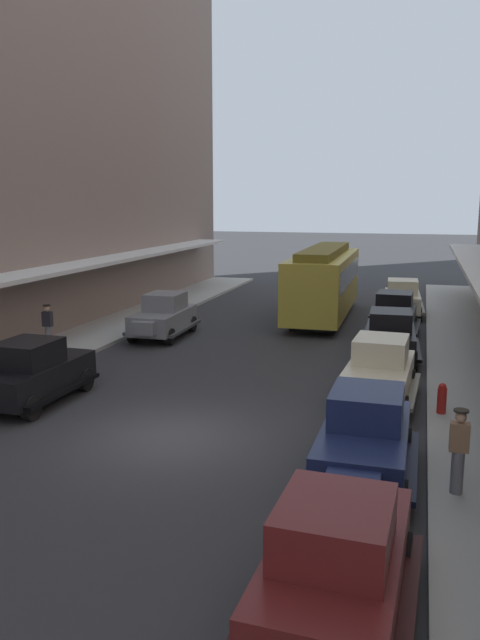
% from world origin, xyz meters
% --- Properties ---
extents(ground_plane, '(200.00, 200.00, 0.00)m').
position_xyz_m(ground_plane, '(0.00, 0.00, 0.00)').
color(ground_plane, '#2D2D30').
extents(parked_car_0, '(2.24, 4.30, 1.84)m').
position_xyz_m(parked_car_0, '(-4.67, 10.52, 0.94)').
color(parked_car_0, slate).
rests_on(parked_car_0, ground).
extents(parked_car_1, '(2.28, 4.31, 1.84)m').
position_xyz_m(parked_car_1, '(4.76, -5.70, 0.94)').
color(parked_car_1, '#591919').
rests_on(parked_car_1, ground).
extents(parked_car_2, '(2.31, 4.32, 1.84)m').
position_xyz_m(parked_car_2, '(4.69, 9.21, 0.94)').
color(parked_car_2, black).
rests_on(parked_car_2, ground).
extents(parked_car_3, '(2.30, 4.32, 1.84)m').
position_xyz_m(parked_car_3, '(4.80, 18.44, 0.94)').
color(parked_car_3, beige).
rests_on(parked_car_3, ground).
extents(parked_car_4, '(2.26, 4.30, 1.84)m').
position_xyz_m(parked_car_4, '(4.62, 13.54, 0.94)').
color(parked_car_4, black).
rests_on(parked_car_4, ground).
extents(parked_car_5, '(2.16, 4.27, 1.84)m').
position_xyz_m(parked_car_5, '(-4.75, 1.37, 0.94)').
color(parked_car_5, black).
rests_on(parked_car_5, ground).
extents(parked_car_6, '(2.15, 4.26, 1.84)m').
position_xyz_m(parked_car_6, '(4.72, -1.05, 0.94)').
color(parked_car_6, '#19234C').
rests_on(parked_car_6, ground).
extents(parked_car_7, '(2.30, 4.32, 1.84)m').
position_xyz_m(parked_car_7, '(4.65, 4.17, 0.94)').
color(parked_car_7, beige).
rests_on(parked_car_7, ground).
extents(streetcar, '(2.68, 9.64, 3.46)m').
position_xyz_m(streetcar, '(1.13, 16.63, 1.90)').
color(streetcar, gold).
rests_on(streetcar, ground).
extents(fire_hydrant, '(0.24, 0.24, 0.82)m').
position_xyz_m(fire_hydrant, '(6.35, 3.19, 0.56)').
color(fire_hydrant, '#B21E19').
rests_on(fire_hydrant, sidewalk_right).
extents(pedestrian_0, '(0.36, 0.28, 1.67)m').
position_xyz_m(pedestrian_0, '(-7.79, 6.77, 1.01)').
color(pedestrian_0, slate).
rests_on(pedestrian_0, sidewalk_left).
extents(pedestrian_1, '(0.36, 0.28, 1.67)m').
position_xyz_m(pedestrian_1, '(6.51, -1.54, 1.01)').
color(pedestrian_1, slate).
rests_on(pedestrian_1, sidewalk_right).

